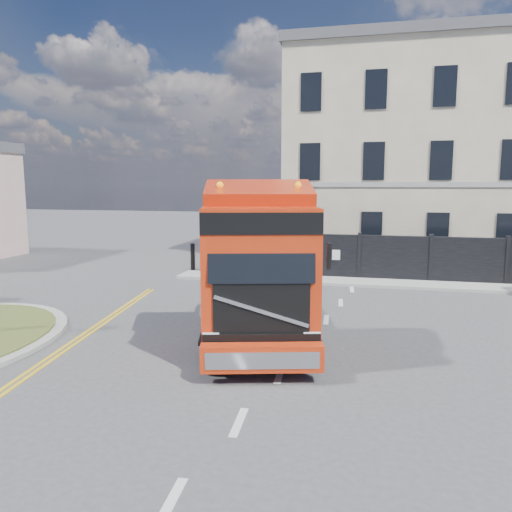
# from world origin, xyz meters

# --- Properties ---
(ground) EXTENTS (120.00, 120.00, 0.00)m
(ground) POSITION_xyz_m (0.00, 0.00, 0.00)
(ground) COLOR #424244
(ground) RESTS_ON ground
(hoarding_fence) EXTENTS (18.80, 0.25, 2.00)m
(hoarding_fence) POSITION_xyz_m (6.55, 9.00, 1.00)
(hoarding_fence) COLOR black
(hoarding_fence) RESTS_ON ground
(georgian_building) EXTENTS (12.30, 10.30, 12.80)m
(georgian_building) POSITION_xyz_m (6.00, 16.50, 5.77)
(georgian_building) COLOR beige
(georgian_building) RESTS_ON ground
(pavement_far) EXTENTS (20.00, 1.60, 0.12)m
(pavement_far) POSITION_xyz_m (6.00, 8.10, 0.06)
(pavement_far) COLOR #979791
(pavement_far) RESTS_ON ground
(truck) EXTENTS (4.29, 7.39, 4.17)m
(truck) POSITION_xyz_m (1.79, -1.15, 1.87)
(truck) COLOR black
(truck) RESTS_ON ground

